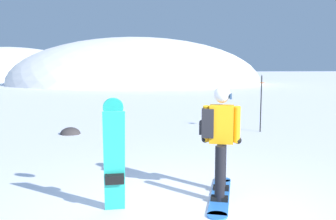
% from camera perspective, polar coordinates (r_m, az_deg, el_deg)
% --- Properties ---
extents(ground_plane, '(300.00, 300.00, 0.00)m').
position_cam_1_polar(ground_plane, '(5.16, 4.14, -15.88)').
color(ground_plane, white).
extents(ridge_peak_main, '(30.29, 27.26, 11.12)m').
position_cam_1_polar(ridge_peak_main, '(44.74, -5.00, 4.27)').
color(ridge_peak_main, white).
rests_on(ridge_peak_main, ground).
extents(ridge_peak_far, '(27.38, 24.64, 10.21)m').
position_cam_1_polar(ridge_peak_far, '(62.43, -23.83, 4.44)').
color(ridge_peak_far, white).
rests_on(ridge_peak_far, ground).
extents(snowboarder_main, '(0.83, 1.74, 1.71)m').
position_cam_1_polar(snowboarder_main, '(5.53, 8.15, -4.42)').
color(snowboarder_main, blue).
rests_on(snowboarder_main, ground).
extents(spare_snowboard, '(0.28, 0.53, 1.59)m').
position_cam_1_polar(spare_snowboard, '(4.86, -8.55, -7.42)').
color(spare_snowboard, '#23B7A3').
rests_on(spare_snowboard, ground).
extents(piste_marker_near, '(0.20, 0.20, 1.78)m').
position_cam_1_polar(piste_marker_near, '(11.36, 14.59, 1.70)').
color(piste_marker_near, black).
rests_on(piste_marker_near, ground).
extents(rock_dark, '(0.60, 0.51, 0.42)m').
position_cam_1_polar(rock_dark, '(11.11, -15.26, -3.73)').
color(rock_dark, '#383333').
rests_on(rock_dark, ground).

